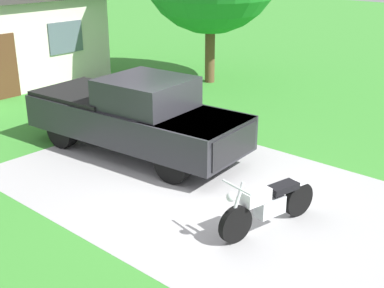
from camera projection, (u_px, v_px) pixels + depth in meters
name	position (u px, v px, depth m)	size (l,w,h in m)	color
ground_plane	(200.00, 188.00, 10.69)	(80.00, 80.00, 0.00)	#37832E
driveway_pad	(200.00, 188.00, 10.69)	(5.71, 8.65, 0.01)	#9F9F9F
motorcycle	(268.00, 204.00, 9.01)	(2.19, 0.81, 1.09)	black
pickup_truck	(133.00, 114.00, 12.27)	(2.51, 5.78, 1.90)	black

